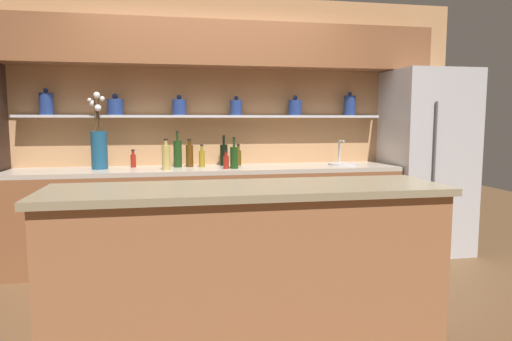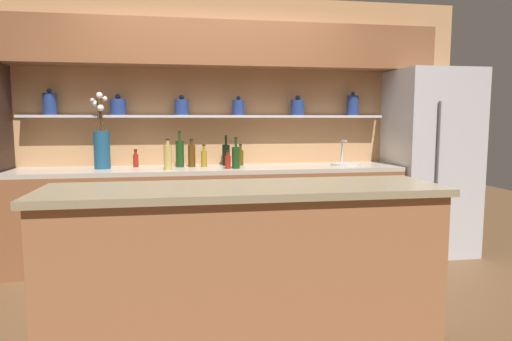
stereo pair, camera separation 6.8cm
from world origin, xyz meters
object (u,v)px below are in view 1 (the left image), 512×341
(refrigerator, at_px, (426,162))
(bottle_wine_8, at_px, (178,153))
(bottle_oil_1, at_px, (202,158))
(flower_vase, at_px, (99,146))
(bottle_wine_5, at_px, (224,154))
(bottle_spirit_4, at_px, (166,157))
(bottle_wine_3, at_px, (234,157))
(bottle_oil_0, at_px, (238,157))
(sink_fixture, at_px, (343,162))
(bottle_sauce_2, at_px, (133,160))
(bottle_sauce_7, at_px, (226,161))
(bottle_spirit_6, at_px, (190,155))

(refrigerator, xyz_separation_m, bottle_wine_8, (-2.55, 0.13, 0.12))
(bottle_oil_1, bearing_deg, flower_vase, -179.96)
(bottle_wine_5, distance_m, bottle_wine_8, 0.46)
(bottle_wine_5, bearing_deg, bottle_spirit_4, -152.26)
(bottle_oil_1, relative_size, bottle_wine_8, 0.63)
(flower_vase, relative_size, bottle_wine_3, 2.39)
(bottle_oil_0, height_order, bottle_wine_3, bottle_wine_3)
(refrigerator, distance_m, sink_fixture, 0.90)
(bottle_oil_0, xyz_separation_m, bottle_sauce_2, (-1.02, 0.00, -0.01))
(refrigerator, distance_m, bottle_oil_1, 2.32)
(bottle_wine_5, bearing_deg, bottle_oil_0, -2.04)
(bottle_spirit_4, distance_m, bottle_sauce_7, 0.55)
(bottle_oil_0, relative_size, bottle_spirit_6, 0.79)
(bottle_oil_0, height_order, bottle_sauce_7, bottle_oil_0)
(refrigerator, distance_m, flower_vase, 3.27)
(sink_fixture, height_order, bottle_wine_5, bottle_wine_5)
(sink_fixture, xyz_separation_m, bottle_sauce_7, (-1.21, -0.15, 0.05))
(bottle_wine_3, relative_size, bottle_spirit_4, 1.04)
(bottle_wine_5, bearing_deg, bottle_oil_1, -156.38)
(bottle_oil_1, xyz_separation_m, bottle_sauce_7, (0.21, -0.20, -0.02))
(flower_vase, distance_m, bottle_oil_1, 0.95)
(bottle_wine_3, bearing_deg, bottle_wine_5, 102.35)
(refrigerator, bearing_deg, bottle_sauce_7, -177.32)
(bottle_oil_1, height_order, bottle_spirit_4, bottle_spirit_4)
(flower_vase, xyz_separation_m, bottle_spirit_4, (0.61, -0.20, -0.10))
(bottle_wine_3, distance_m, bottle_spirit_4, 0.63)
(bottle_wine_3, xyz_separation_m, bottle_sauce_7, (-0.08, -0.01, -0.04))
(flower_vase, height_order, sink_fixture, flower_vase)
(bottle_sauce_2, xyz_separation_m, bottle_wine_8, (0.42, -0.07, 0.06))
(refrigerator, height_order, bottle_sauce_7, refrigerator)
(bottle_oil_1, distance_m, bottle_spirit_6, 0.13)
(bottle_oil_1, distance_m, bottle_wine_5, 0.25)
(bottle_oil_0, relative_size, bottle_wine_8, 0.62)
(bottle_oil_0, bearing_deg, bottle_sauce_2, 179.78)
(bottle_wine_5, height_order, bottle_spirit_6, bottle_wine_5)
(bottle_sauce_2, bearing_deg, flower_vase, -161.67)
(bottle_sauce_7, bearing_deg, flower_vase, 170.35)
(bottle_wine_5, relative_size, bottle_wine_8, 0.87)
(bottle_wine_5, bearing_deg, bottle_sauce_2, -179.92)
(bottle_sauce_7, bearing_deg, bottle_oil_0, 61.27)
(bottle_spirit_6, bearing_deg, sink_fixture, -3.38)
(sink_fixture, bearing_deg, bottle_wine_5, 172.93)
(bottle_oil_1, height_order, bottle_spirit_6, bottle_spirit_6)
(sink_fixture, distance_m, bottle_spirit_4, 1.76)
(refrigerator, height_order, bottle_sauce_2, refrigerator)
(sink_fixture, xyz_separation_m, bottle_wine_8, (-1.65, 0.08, 0.11))
(bottle_spirit_6, bearing_deg, bottle_oil_1, -19.45)
(bottle_oil_0, distance_m, bottle_wine_5, 0.15)
(refrigerator, xyz_separation_m, bottle_sauce_2, (-2.97, 0.20, 0.05))
(sink_fixture, height_order, bottle_spirit_6, bottle_spirit_6)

